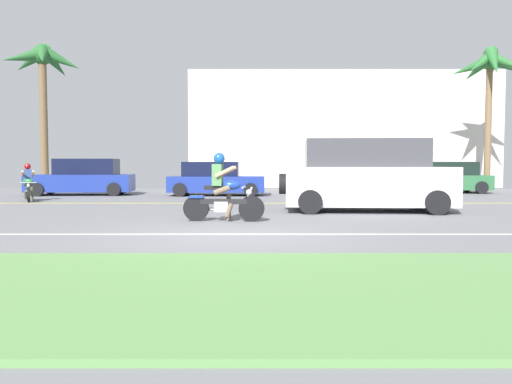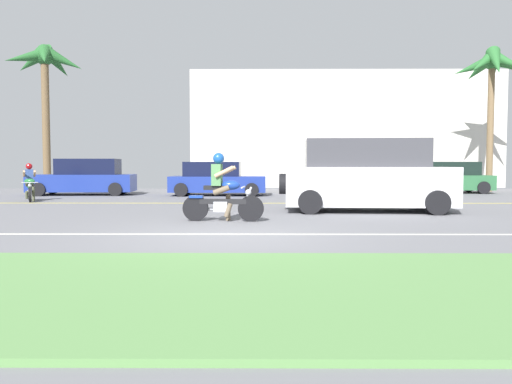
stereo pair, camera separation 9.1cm
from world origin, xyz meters
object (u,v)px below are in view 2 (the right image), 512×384
(motorcyclist, at_px, (222,192))
(parked_car_3, at_px, (445,178))
(palm_tree_1, at_px, (492,71))
(suv_nearby, at_px, (367,177))
(palm_tree_0, at_px, (45,68))
(parked_car_1, at_px, (217,180))
(parked_car_0, at_px, (85,178))
(parked_car_2, at_px, (339,179))
(motorcyclist_distant, at_px, (30,185))

(motorcyclist, bearing_deg, parked_car_3, 51.02)
(parked_car_3, distance_m, palm_tree_1, 5.89)
(suv_nearby, height_order, palm_tree_0, palm_tree_0)
(suv_nearby, relative_size, parked_car_1, 1.19)
(parked_car_0, bearing_deg, parked_car_1, -2.23)
(motorcyclist, xyz_separation_m, parked_car_2, (4.25, 9.97, 0.01))
(suv_nearby, distance_m, palm_tree_0, 18.97)
(parked_car_1, relative_size, palm_tree_1, 0.58)
(suv_nearby, xyz_separation_m, parked_car_0, (-10.51, 7.49, -0.24))
(parked_car_0, bearing_deg, suv_nearby, -35.48)
(palm_tree_0, distance_m, palm_tree_1, 22.18)
(parked_car_0, xyz_separation_m, palm_tree_1, (18.70, 2.94, 5.09))
(parked_car_1, bearing_deg, motorcyclist_distant, -151.49)
(suv_nearby, xyz_separation_m, parked_car_2, (0.42, 7.50, -0.29))
(parked_car_0, height_order, motorcyclist_distant, parked_car_0)
(parked_car_3, bearing_deg, motorcyclist, -128.98)
(palm_tree_0, bearing_deg, parked_car_2, -16.48)
(suv_nearby, xyz_separation_m, parked_car_1, (-4.80, 7.27, -0.30))
(parked_car_0, xyz_separation_m, parked_car_2, (10.92, 0.01, -0.05))
(motorcyclist, height_order, parked_car_1, motorcyclist)
(motorcyclist, height_order, parked_car_0, motorcyclist)
(palm_tree_0, bearing_deg, motorcyclist_distant, -70.78)
(parked_car_1, distance_m, palm_tree_0, 11.60)
(parked_car_1, height_order, motorcyclist_distant, parked_car_1)
(parked_car_0, height_order, parked_car_2, parked_car_0)
(parked_car_1, relative_size, parked_car_3, 0.97)
(suv_nearby, distance_m, parked_car_0, 12.90)
(parked_car_1, xyz_separation_m, palm_tree_0, (-9.14, 4.47, 5.56))
(motorcyclist, distance_m, parked_car_0, 11.99)
(palm_tree_0, bearing_deg, palm_tree_1, -3.39)
(parked_car_0, distance_m, palm_tree_0, 7.76)
(parked_car_2, height_order, palm_tree_0, palm_tree_0)
(parked_car_2, relative_size, parked_car_3, 0.93)
(motorcyclist, distance_m, parked_car_1, 9.79)
(suv_nearby, bearing_deg, parked_car_1, 123.46)
(parked_car_1, height_order, parked_car_2, parked_car_2)
(palm_tree_1, bearing_deg, palm_tree_0, 176.61)
(suv_nearby, relative_size, motorcyclist_distant, 3.23)
(motorcyclist, bearing_deg, palm_tree_0, 125.41)
(parked_car_1, distance_m, palm_tree_1, 14.33)
(motorcyclist, distance_m, parked_car_3, 15.01)
(parked_car_2, bearing_deg, parked_car_1, -177.49)
(parked_car_1, bearing_deg, parked_car_0, 177.77)
(parked_car_0, distance_m, parked_car_1, 5.71)
(parked_car_2, bearing_deg, suv_nearby, -93.18)
(palm_tree_1, bearing_deg, parked_car_0, -171.06)
(suv_nearby, bearing_deg, parked_car_3, 58.61)
(motorcyclist, bearing_deg, parked_car_1, 95.69)
(suv_nearby, xyz_separation_m, parked_car_3, (5.61, 9.20, -0.29))
(parked_car_3, xyz_separation_m, palm_tree_1, (2.58, 1.23, 5.14))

